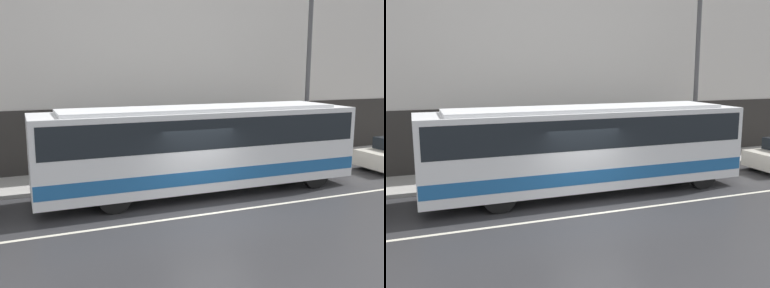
# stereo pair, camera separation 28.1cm
# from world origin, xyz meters

# --- Properties ---
(ground_plane) EXTENTS (60.00, 60.00, 0.00)m
(ground_plane) POSITION_xyz_m (0.00, 0.00, 0.00)
(ground_plane) COLOR #2D2D30
(sidewalk) EXTENTS (60.00, 2.83, 0.14)m
(sidewalk) POSITION_xyz_m (0.00, 5.41, 0.07)
(sidewalk) COLOR #A09E99
(sidewalk) RESTS_ON ground_plane
(building_facade) EXTENTS (60.00, 0.35, 11.81)m
(building_facade) POSITION_xyz_m (0.00, 6.97, 5.70)
(building_facade) COLOR silver
(building_facade) RESTS_ON ground_plane
(lane_stripe) EXTENTS (54.00, 0.14, 0.01)m
(lane_stripe) POSITION_xyz_m (0.00, 0.00, 0.00)
(lane_stripe) COLOR beige
(lane_stripe) RESTS_ON ground_plane
(transit_bus) EXTENTS (11.65, 2.49, 3.13)m
(transit_bus) POSITION_xyz_m (0.65, 2.27, 1.76)
(transit_bus) COLOR white
(transit_bus) RESTS_ON ground_plane
(utility_pole_near) EXTENTS (0.20, 0.20, 7.93)m
(utility_pole_near) POSITION_xyz_m (6.91, 4.59, 4.11)
(utility_pole_near) COLOR #4C4C4F
(utility_pole_near) RESTS_ON sidewalk
(pedestrian_waiting) EXTENTS (0.36, 0.36, 1.68)m
(pedestrian_waiting) POSITION_xyz_m (-0.78, 4.53, 0.92)
(pedestrian_waiting) COLOR #333338
(pedestrian_waiting) RESTS_ON sidewalk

